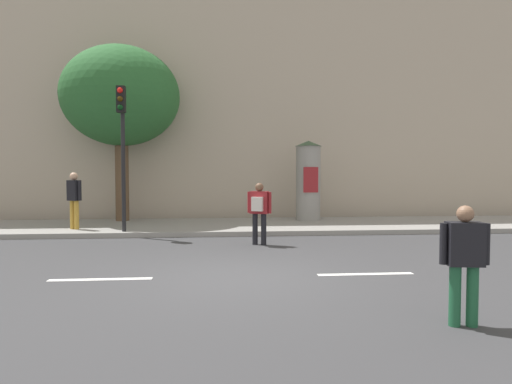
{
  "coord_description": "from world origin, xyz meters",
  "views": [
    {
      "loc": [
        -0.33,
        -7.98,
        1.89
      ],
      "look_at": [
        0.53,
        2.0,
        1.45
      ],
      "focal_mm": 31.24,
      "sensor_mm": 36.0,
      "label": 1
    }
  ],
  "objects_px": {
    "traffic_light": "(122,134)",
    "pedestrian_in_light_jacket": "(464,257)",
    "street_tree": "(121,97)",
    "poster_column": "(308,180)",
    "pedestrian_tallest": "(259,208)",
    "pedestrian_with_backpack": "(74,196)"
  },
  "relations": [
    {
      "from": "street_tree",
      "to": "traffic_light",
      "type": "bearing_deg",
      "value": -77.82
    },
    {
      "from": "poster_column",
      "to": "pedestrian_in_light_jacket",
      "type": "height_order",
      "value": "poster_column"
    },
    {
      "from": "poster_column",
      "to": "street_tree",
      "type": "relative_size",
      "value": 0.46
    },
    {
      "from": "poster_column",
      "to": "pedestrian_tallest",
      "type": "relative_size",
      "value": 1.78
    },
    {
      "from": "street_tree",
      "to": "poster_column",
      "type": "bearing_deg",
      "value": -3.28
    },
    {
      "from": "poster_column",
      "to": "pedestrian_with_backpack",
      "type": "bearing_deg",
      "value": -165.59
    },
    {
      "from": "traffic_light",
      "to": "street_tree",
      "type": "bearing_deg",
      "value": 102.18
    },
    {
      "from": "traffic_light",
      "to": "poster_column",
      "type": "bearing_deg",
      "value": 24.43
    },
    {
      "from": "poster_column",
      "to": "pedestrian_tallest",
      "type": "bearing_deg",
      "value": -116.23
    },
    {
      "from": "traffic_light",
      "to": "pedestrian_tallest",
      "type": "relative_size",
      "value": 2.6
    },
    {
      "from": "pedestrian_in_light_jacket",
      "to": "pedestrian_tallest",
      "type": "bearing_deg",
      "value": 107.02
    },
    {
      "from": "street_tree",
      "to": "pedestrian_with_backpack",
      "type": "height_order",
      "value": "street_tree"
    },
    {
      "from": "pedestrian_tallest",
      "to": "pedestrian_with_backpack",
      "type": "bearing_deg",
      "value": 155.16
    },
    {
      "from": "poster_column",
      "to": "pedestrian_in_light_jacket",
      "type": "distance_m",
      "value": 10.83
    },
    {
      "from": "traffic_light",
      "to": "pedestrian_tallest",
      "type": "height_order",
      "value": "traffic_light"
    },
    {
      "from": "traffic_light",
      "to": "street_tree",
      "type": "height_order",
      "value": "street_tree"
    },
    {
      "from": "street_tree",
      "to": "pedestrian_with_backpack",
      "type": "bearing_deg",
      "value": -111.9
    },
    {
      "from": "traffic_light",
      "to": "pedestrian_in_light_jacket",
      "type": "relative_size",
      "value": 2.83
    },
    {
      "from": "pedestrian_tallest",
      "to": "pedestrian_in_light_jacket",
      "type": "height_order",
      "value": "pedestrian_tallest"
    },
    {
      "from": "traffic_light",
      "to": "pedestrian_with_backpack",
      "type": "relative_size",
      "value": 2.42
    },
    {
      "from": "street_tree",
      "to": "pedestrian_in_light_jacket",
      "type": "xyz_separation_m",
      "value": [
        6.43,
        -11.19,
        -3.72
      ]
    },
    {
      "from": "poster_column",
      "to": "pedestrian_with_backpack",
      "type": "relative_size",
      "value": 1.66
    }
  ]
}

